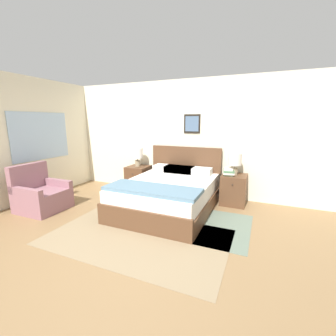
{
  "coord_description": "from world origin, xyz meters",
  "views": [
    {
      "loc": [
        1.8,
        -2.18,
        1.7
      ],
      "look_at": [
        0.23,
        1.5,
        0.85
      ],
      "focal_mm": 24.0,
      "sensor_mm": 36.0,
      "label": 1
    }
  ],
  "objects": [
    {
      "name": "armchair",
      "position": [
        -2.08,
        0.65,
        0.28
      ],
      "size": [
        0.79,
        0.78,
        0.88
      ],
      "rotation": [
        0.0,
        0.0,
        -1.55
      ],
      "color": "#8E606B",
      "rests_on": "ground_plane"
    },
    {
      "name": "book_thick_bottom",
      "position": [
        1.2,
        2.37,
        0.63
      ],
      "size": [
        0.19,
        0.24,
        0.03
      ],
      "rotation": [
        0.0,
        0.0,
        0.08
      ],
      "color": "#4C7551",
      "rests_on": "nightstand_by_door"
    },
    {
      "name": "table_lamp_near_window",
      "position": [
        -0.96,
        2.42,
        0.91
      ],
      "size": [
        0.25,
        0.25,
        0.45
      ],
      "color": "gray",
      "rests_on": "nightstand_near_window"
    },
    {
      "name": "nightstand_by_door",
      "position": [
        1.31,
        2.43,
        0.31
      ],
      "size": [
        0.49,
        0.54,
        0.62
      ],
      "color": "brown",
      "rests_on": "ground_plane"
    },
    {
      "name": "book_novel_upper",
      "position": [
        1.2,
        2.37,
        0.7
      ],
      "size": [
        0.25,
        0.3,
        0.04
      ],
      "rotation": [
        0.0,
        0.0,
        0.17
      ],
      "color": "#4C7551",
      "rests_on": "book_hardcover_middle"
    },
    {
      "name": "book_hardcover_middle",
      "position": [
        1.2,
        2.37,
        0.66
      ],
      "size": [
        0.26,
        0.31,
        0.04
      ],
      "rotation": [
        0.0,
        0.0,
        0.16
      ],
      "color": "silver",
      "rests_on": "book_thick_bottom"
    },
    {
      "name": "wall_left",
      "position": [
        -2.77,
        1.36,
        1.3
      ],
      "size": [
        0.08,
        5.13,
        2.6
      ],
      "color": "beige",
      "rests_on": "ground_plane"
    },
    {
      "name": "table_lamp_by_door",
      "position": [
        1.3,
        2.42,
        0.91
      ],
      "size": [
        0.25,
        0.25,
        0.45
      ],
      "color": "gray",
      "rests_on": "nightstand_by_door"
    },
    {
      "name": "ground_plane",
      "position": [
        0.0,
        0.0,
        0.0
      ],
      "size": [
        16.0,
        16.0,
        0.0
      ],
      "primitive_type": "plane",
      "color": "olive"
    },
    {
      "name": "area_rug_main",
      "position": [
        0.18,
        0.45,
        0.0
      ],
      "size": [
        2.65,
        1.58,
        0.01
      ],
      "color": "#897556",
      "rests_on": "ground_plane"
    },
    {
      "name": "area_rug_bedside",
      "position": [
        1.32,
        1.24,
        0.0
      ],
      "size": [
        0.82,
        1.35,
        0.01
      ],
      "color": "slate",
      "rests_on": "ground_plane"
    },
    {
      "name": "nightstand_near_window",
      "position": [
        -0.95,
        2.43,
        0.31
      ],
      "size": [
        0.49,
        0.54,
        0.62
      ],
      "color": "brown",
      "rests_on": "ground_plane"
    },
    {
      "name": "bed",
      "position": [
        0.18,
        1.66,
        0.32
      ],
      "size": [
        1.63,
        2.11,
        1.12
      ],
      "color": "brown",
      "rests_on": "ground_plane"
    },
    {
      "name": "book_slim_near_top",
      "position": [
        1.2,
        2.37,
        0.74
      ],
      "size": [
        0.19,
        0.24,
        0.04
      ],
      "rotation": [
        0.0,
        0.0,
        0.04
      ],
      "color": "silver",
      "rests_on": "book_novel_upper"
    },
    {
      "name": "wall_back",
      "position": [
        0.0,
        2.76,
        1.3
      ],
      "size": [
        7.88,
        0.09,
        2.6
      ],
      "color": "beige",
      "rests_on": "ground_plane"
    }
  ]
}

